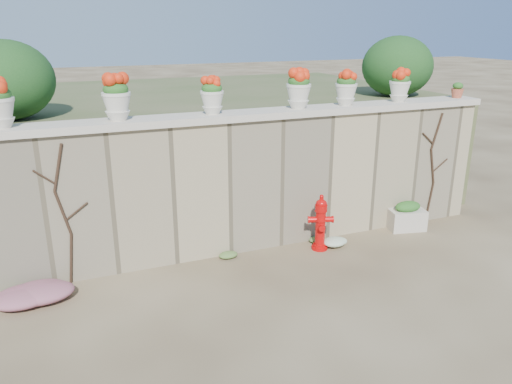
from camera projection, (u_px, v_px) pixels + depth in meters
name	position (u px, v px, depth m)	size (l,w,h in m)	color
ground	(305.00, 300.00, 6.25)	(80.00, 80.00, 0.00)	#483824
stone_wall	(252.00, 184.00, 7.51)	(8.00, 0.40, 2.00)	#9C8B68
wall_cap	(252.00, 115.00, 7.18)	(8.10, 0.52, 0.10)	beige
raised_fill	(195.00, 141.00, 10.32)	(9.00, 6.00, 2.00)	#384C23
back_shrub_left	(6.00, 80.00, 6.93)	(1.30, 1.30, 1.10)	#143814
back_shrub_right	(397.00, 66.00, 9.29)	(1.30, 1.30, 1.10)	#143814
vine_left	(64.00, 214.00, 6.36)	(0.60, 0.04, 1.91)	black
vine_right	(433.00, 167.00, 8.47)	(0.60, 0.04, 1.91)	black
fire_hydrant	(321.00, 222.00, 7.55)	(0.38, 0.27, 0.88)	#BC0707
planter_box	(407.00, 217.00, 8.36)	(0.65, 0.47, 0.49)	beige
green_shrub	(409.00, 211.00, 8.48)	(0.59, 0.53, 0.56)	#1E5119
magenta_clump	(39.00, 291.00, 6.19)	(1.03, 0.69, 0.27)	#C22681
white_flowers	(338.00, 242.00, 7.68)	(0.57, 0.46, 0.20)	white
urn_pot_1	(116.00, 98.00, 6.40)	(0.37, 0.37, 0.58)	beige
urn_pot_2	(212.00, 96.00, 6.87)	(0.33, 0.33, 0.51)	beige
urn_pot_3	(299.00, 89.00, 7.34)	(0.37, 0.37, 0.58)	beige
urn_pot_4	(346.00, 88.00, 7.64)	(0.34, 0.34, 0.53)	beige
urn_pot_5	(400.00, 85.00, 7.99)	(0.34, 0.34, 0.53)	beige
terracotta_pot	(457.00, 91.00, 8.47)	(0.21, 0.21, 0.25)	#AB4E34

